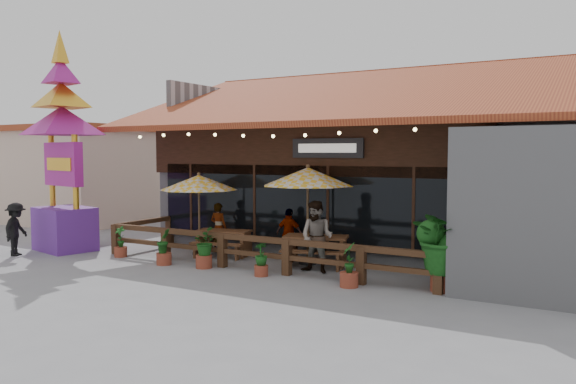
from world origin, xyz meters
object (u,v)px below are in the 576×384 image
Objects in this scene: picnic_table_right at (316,245)px; umbrella_left at (199,183)px; tropical_plant at (444,238)px; umbrella_right at (308,177)px; picnic_table_left at (223,239)px; thai_sign_tower at (62,126)px; pedestrian at (16,229)px.

umbrella_left is at bearing -175.95° from picnic_table_right.
umbrella_right is at bearing 163.18° from tropical_plant.
picnic_table_right reaches higher than picnic_table_left.
pedestrian is (-0.46, -1.36, -3.09)m from thai_sign_tower.
pedestrian reaches higher than picnic_table_right.
picnic_table_right is (3.79, 0.27, -1.61)m from umbrella_left.
pedestrian is (-8.42, -3.13, 0.24)m from picnic_table_right.
umbrella_left is 1.82m from picnic_table_left.
tropical_plant is (4.04, -1.22, -1.22)m from umbrella_right.
umbrella_right is 1.58× the size of picnic_table_left.
pedestrian is at bearing -159.64° from picnic_table_right.
picnic_table_left is (-2.75, -0.17, -1.89)m from umbrella_right.
tropical_plant is at bearing -8.80° from picnic_table_left.
thai_sign_tower reaches higher than picnic_table_left.
umbrella_left is at bearing -85.51° from pedestrian.
thai_sign_tower is (-7.65, -1.87, 1.48)m from umbrella_right.
tropical_plant is at bearing -107.81° from pedestrian.
pedestrian is at bearing -170.60° from tropical_plant.
umbrella_right is 4.40m from tropical_plant.
thai_sign_tower reaches higher than tropical_plant.
picnic_table_left is at bearing -87.48° from pedestrian.
picnic_table_right is 3.95m from tropical_plant.
tropical_plant reaches higher than picnic_table_right.
thai_sign_tower is 12.02m from tropical_plant.
umbrella_left is 4.75m from thai_sign_tower.
picnic_table_left is 6.90m from tropical_plant.
umbrella_right is at bearing 160.62° from picnic_table_right.
umbrella_right is (3.49, 0.38, 0.23)m from umbrella_left.
umbrella_left is at bearing -173.82° from umbrella_right.
picnic_table_right is at bearing -19.38° from umbrella_right.
umbrella_left is at bearing -164.39° from picnic_table_left.
tropical_plant is (6.79, -1.05, 0.66)m from picnic_table_left.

